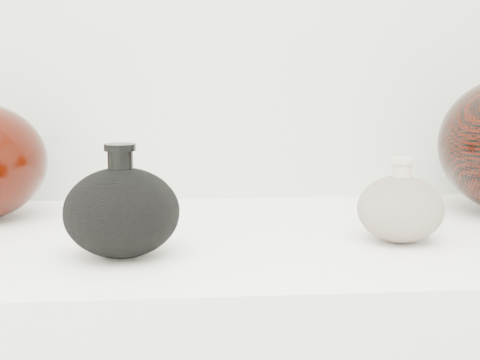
{
  "coord_description": "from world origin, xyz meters",
  "views": [
    {
      "loc": [
        -0.07,
        0.1,
        1.11
      ],
      "look_at": [
        -0.01,
        0.92,
        0.98
      ],
      "focal_mm": 50.0,
      "sensor_mm": 36.0,
      "label": 1
    }
  ],
  "objects": [
    {
      "name": "black_gourd_vase",
      "position": [
        -0.14,
        0.85,
        0.95
      ],
      "size": [
        0.14,
        0.14,
        0.13
      ],
      "color": "black",
      "rests_on": "display_counter"
    },
    {
      "name": "cream_gourd_vase",
      "position": [
        0.19,
        0.89,
        0.94
      ],
      "size": [
        0.12,
        0.12,
        0.1
      ],
      "color": "beige",
      "rests_on": "display_counter"
    }
  ]
}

